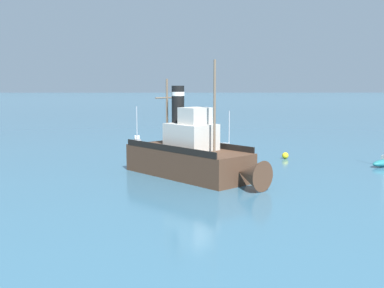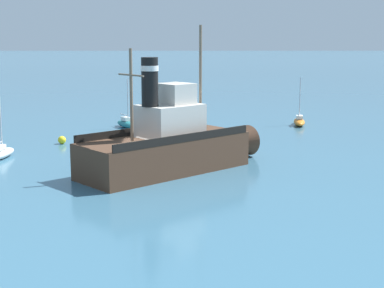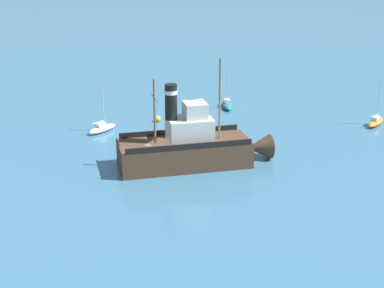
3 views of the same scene
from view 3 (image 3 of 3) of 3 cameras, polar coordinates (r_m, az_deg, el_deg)
name	(u,v)px [view 3 (image 3 of 3)]	position (r m, az deg, el deg)	size (l,w,h in m)	color
ground_plane	(164,168)	(53.98, -2.76, -2.34)	(600.00, 600.00, 0.00)	#38667F
old_tugboat	(191,147)	(53.92, -0.11, -0.25)	(12.08, 13.01, 9.90)	#4C3323
sailboat_teal	(227,105)	(72.63, 3.42, 3.84)	(3.81, 2.95, 4.90)	#23757A
sailboat_white	(102,128)	(64.30, -8.71, 1.53)	(3.93, 1.71, 4.90)	white
sailboat_orange	(376,122)	(68.96, 17.38, 2.09)	(3.91, 1.57, 4.90)	orange
mooring_buoy	(158,119)	(67.26, -3.36, 2.47)	(0.68, 0.68, 0.68)	yellow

